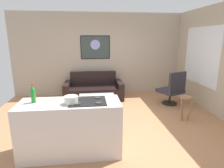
{
  "coord_description": "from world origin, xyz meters",
  "views": [
    {
      "loc": [
        -0.6,
        -4.2,
        1.95
      ],
      "look_at": [
        0.01,
        0.9,
        0.7
      ],
      "focal_mm": 30.23,
      "sensor_mm": 36.0,
      "label": 1
    }
  ],
  "objects_px": {
    "soda_bottle": "(33,94)",
    "bar_stool": "(185,102)",
    "wall_painting": "(95,47)",
    "couch": "(94,90)",
    "coffee_table": "(97,97)",
    "armchair": "(173,89)",
    "mixing_bowl": "(71,100)"
  },
  "relations": [
    {
      "from": "couch",
      "to": "wall_painting",
      "type": "relative_size",
      "value": 1.89
    },
    {
      "from": "wall_painting",
      "to": "coffee_table",
      "type": "bearing_deg",
      "value": -91.26
    },
    {
      "from": "armchair",
      "to": "bar_stool",
      "type": "distance_m",
      "value": 1.1
    },
    {
      "from": "armchair",
      "to": "wall_painting",
      "type": "height_order",
      "value": "wall_painting"
    },
    {
      "from": "soda_bottle",
      "to": "wall_painting",
      "type": "height_order",
      "value": "wall_painting"
    },
    {
      "from": "coffee_table",
      "to": "soda_bottle",
      "type": "bearing_deg",
      "value": -120.55
    },
    {
      "from": "soda_bottle",
      "to": "bar_stool",
      "type": "bearing_deg",
      "value": 17.08
    },
    {
      "from": "coffee_table",
      "to": "soda_bottle",
      "type": "xyz_separation_m",
      "value": [
        -1.1,
        -1.87,
        0.69
      ]
    },
    {
      "from": "couch",
      "to": "wall_painting",
      "type": "xyz_separation_m",
      "value": [
        0.1,
        0.54,
        1.37
      ]
    },
    {
      "from": "couch",
      "to": "armchair",
      "type": "xyz_separation_m",
      "value": [
        2.32,
        -0.91,
        0.21
      ]
    },
    {
      "from": "mixing_bowl",
      "to": "wall_painting",
      "type": "xyz_separation_m",
      "value": [
        0.52,
        3.65,
        0.66
      ]
    },
    {
      "from": "bar_stool",
      "to": "soda_bottle",
      "type": "height_order",
      "value": "soda_bottle"
    },
    {
      "from": "wall_painting",
      "to": "mixing_bowl",
      "type": "bearing_deg",
      "value": -98.15
    },
    {
      "from": "couch",
      "to": "soda_bottle",
      "type": "distance_m",
      "value": 3.25
    },
    {
      "from": "armchair",
      "to": "soda_bottle",
      "type": "xyz_separation_m",
      "value": [
        -3.35,
        -2.06,
        0.58
      ]
    },
    {
      "from": "bar_stool",
      "to": "wall_painting",
      "type": "xyz_separation_m",
      "value": [
        -2.04,
        2.54,
        1.19
      ]
    },
    {
      "from": "couch",
      "to": "coffee_table",
      "type": "height_order",
      "value": "couch"
    },
    {
      "from": "coffee_table",
      "to": "armchair",
      "type": "distance_m",
      "value": 2.26
    },
    {
      "from": "armchair",
      "to": "wall_painting",
      "type": "distance_m",
      "value": 2.89
    },
    {
      "from": "armchair",
      "to": "mixing_bowl",
      "type": "distance_m",
      "value": 3.55
    },
    {
      "from": "armchair",
      "to": "mixing_bowl",
      "type": "height_order",
      "value": "mixing_bowl"
    },
    {
      "from": "coffee_table",
      "to": "mixing_bowl",
      "type": "height_order",
      "value": "mixing_bowl"
    },
    {
      "from": "couch",
      "to": "bar_stool",
      "type": "bearing_deg",
      "value": -42.94
    },
    {
      "from": "bar_stool",
      "to": "mixing_bowl",
      "type": "distance_m",
      "value": 2.85
    },
    {
      "from": "couch",
      "to": "soda_bottle",
      "type": "xyz_separation_m",
      "value": [
        -1.04,
        -2.97,
        0.79
      ]
    },
    {
      "from": "coffee_table",
      "to": "bar_stool",
      "type": "height_order",
      "value": "bar_stool"
    },
    {
      "from": "couch",
      "to": "soda_bottle",
      "type": "height_order",
      "value": "soda_bottle"
    },
    {
      "from": "soda_bottle",
      "to": "couch",
      "type": "bearing_deg",
      "value": 70.74
    },
    {
      "from": "mixing_bowl",
      "to": "wall_painting",
      "type": "bearing_deg",
      "value": 81.85
    },
    {
      "from": "bar_stool",
      "to": "wall_painting",
      "type": "relative_size",
      "value": 0.6
    },
    {
      "from": "couch",
      "to": "mixing_bowl",
      "type": "height_order",
      "value": "mixing_bowl"
    },
    {
      "from": "soda_bottle",
      "to": "wall_painting",
      "type": "relative_size",
      "value": 0.32
    }
  ]
}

